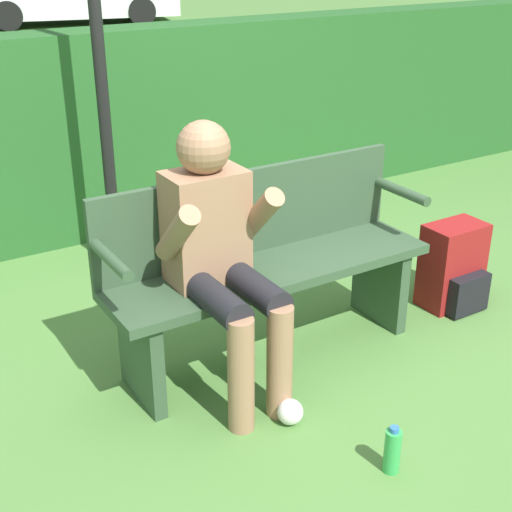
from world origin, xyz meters
TOP-DOWN VIEW (x-y plane):
  - ground_plane at (0.00, 0.00)m, footprint 40.00×40.00m
  - hedge_back at (0.00, 1.98)m, footprint 12.00×0.37m
  - park_bench at (0.00, 0.06)m, footprint 1.58×0.41m
  - person_seated at (-0.32, -0.08)m, footprint 0.48×0.61m
  - backpack at (1.12, -0.08)m, footprint 0.33×0.28m
  - water_bottle at (-0.06, -0.93)m, footprint 0.06×0.06m
  - litter_crumple at (-0.22, -0.49)m, footprint 0.11×0.11m

SIDE VIEW (x-z plane):
  - ground_plane at x=0.00m, z-range 0.00..0.00m
  - litter_crumple at x=-0.22m, z-range 0.00..0.11m
  - water_bottle at x=-0.06m, z-range -0.01..0.20m
  - backpack at x=1.12m, z-range -0.01..0.46m
  - park_bench at x=0.00m, z-range 0.03..0.92m
  - hedge_back at x=0.00m, z-range 0.00..1.33m
  - person_seated at x=-0.32m, z-range 0.07..1.27m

